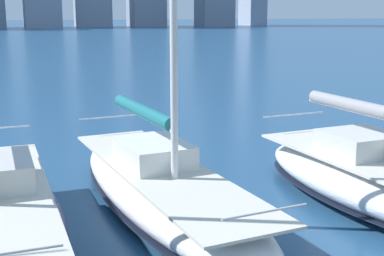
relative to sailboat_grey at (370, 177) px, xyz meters
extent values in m
ellipsoid|color=silver|center=(0.00, 0.03, -0.12)|extent=(3.28, 7.57, 1.10)
ellipsoid|color=black|center=(0.00, 0.03, -0.42)|extent=(3.29, 7.61, 0.10)
cube|color=beige|center=(0.00, 0.03, 0.46)|extent=(2.72, 6.65, 0.06)
cube|color=silver|center=(0.03, -0.41, 0.77)|extent=(1.78, 1.73, 0.55)
cylinder|color=silver|center=(0.06, -0.97, 1.54)|extent=(0.32, 3.11, 0.12)
cylinder|color=gray|center=(0.06, -0.97, 1.66)|extent=(0.50, 2.87, 0.32)
cylinder|color=silver|center=(0.21, -3.29, 0.98)|extent=(2.10, 0.18, 0.04)
ellipsoid|color=white|center=(4.97, -1.14, -0.17)|extent=(3.24, 9.60, 0.99)
ellipsoid|color=black|center=(4.97, -1.14, -0.45)|extent=(3.26, 9.65, 0.10)
cube|color=beige|center=(4.97, -1.14, 0.35)|extent=(2.71, 8.43, 0.06)
cube|color=silver|center=(5.02, -1.70, 0.65)|extent=(1.63, 2.19, 0.55)
cylinder|color=silver|center=(5.08, -2.41, 1.43)|extent=(0.47, 3.95, 0.12)
cylinder|color=#19606B|center=(5.08, -2.41, 1.55)|extent=(0.64, 3.65, 0.32)
cylinder|color=silver|center=(4.58, 3.18, 0.87)|extent=(1.57, 0.18, 0.04)
cylinder|color=silver|center=(5.34, -5.36, 0.87)|extent=(1.81, 0.20, 0.04)
camera|label=1|loc=(8.43, 10.26, 3.97)|focal=50.00mm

